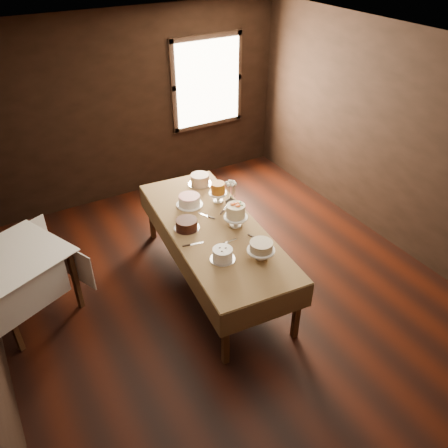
# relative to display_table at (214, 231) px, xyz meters

# --- Properties ---
(floor) EXTENTS (5.00, 6.00, 0.01)m
(floor) POSITION_rel_display_table_xyz_m (0.03, -0.39, -0.75)
(floor) COLOR black
(floor) RESTS_ON ground
(ceiling) EXTENTS (5.00, 6.00, 0.01)m
(ceiling) POSITION_rel_display_table_xyz_m (0.03, -0.39, 2.05)
(ceiling) COLOR beige
(ceiling) RESTS_ON wall_back
(wall_back) EXTENTS (5.00, 0.02, 2.80)m
(wall_back) POSITION_rel_display_table_xyz_m (0.03, 2.61, 0.65)
(wall_back) COLOR black
(wall_back) RESTS_ON ground
(wall_right) EXTENTS (0.02, 6.00, 2.80)m
(wall_right) POSITION_rel_display_table_xyz_m (2.53, -0.39, 0.65)
(wall_right) COLOR black
(wall_right) RESTS_ON ground
(window) EXTENTS (1.10, 0.05, 1.30)m
(window) POSITION_rel_display_table_xyz_m (1.33, 2.55, 0.85)
(window) COLOR #FFEABF
(window) RESTS_ON wall_back
(display_table) EXTENTS (1.25, 2.69, 0.81)m
(display_table) POSITION_rel_display_table_xyz_m (0.00, 0.00, 0.00)
(display_table) COLOR #422412
(display_table) RESTS_ON ground
(side_table) EXTENTS (1.29, 1.29, 0.83)m
(side_table) POSITION_rel_display_table_xyz_m (-2.10, 0.58, -0.02)
(side_table) COLOR #422412
(side_table) RESTS_ON ground
(cake_speckled) EXTENTS (0.34, 0.34, 0.15)m
(cake_speckled) POSITION_rel_display_table_xyz_m (0.33, 0.97, 0.13)
(cake_speckled) COLOR silver
(cake_speckled) RESTS_ON display_table
(cake_lattice) EXTENTS (0.33, 0.33, 0.12)m
(cake_lattice) POSITION_rel_display_table_xyz_m (-0.02, 0.57, 0.12)
(cake_lattice) COLOR white
(cake_lattice) RESTS_ON display_table
(cake_caramel) EXTENTS (0.23, 0.23, 0.27)m
(cake_caramel) POSITION_rel_display_table_xyz_m (0.33, 0.47, 0.18)
(cake_caramel) COLOR white
(cake_caramel) RESTS_ON display_table
(cake_chocolate) EXTENTS (0.32, 0.32, 0.12)m
(cake_chocolate) POSITION_rel_display_table_xyz_m (-0.28, 0.13, 0.12)
(cake_chocolate) COLOR silver
(cake_chocolate) RESTS_ON display_table
(cake_flowers) EXTENTS (0.30, 0.30, 0.29)m
(cake_flowers) POSITION_rel_display_table_xyz_m (0.24, -0.10, 0.18)
(cake_flowers) COLOR white
(cake_flowers) RESTS_ON display_table
(cake_swirl) EXTENTS (0.30, 0.30, 0.14)m
(cake_swirl) POSITION_rel_display_table_xyz_m (-0.21, -0.57, 0.12)
(cake_swirl) COLOR silver
(cake_swirl) RESTS_ON display_table
(cake_cream) EXTENTS (0.33, 0.33, 0.21)m
(cake_cream) POSITION_rel_display_table_xyz_m (0.15, -0.75, 0.16)
(cake_cream) COLOR white
(cake_cream) RESTS_ON display_table
(cake_server_a) EXTENTS (0.24, 0.04, 0.01)m
(cake_server_a) POSITION_rel_display_table_xyz_m (0.03, -0.34, 0.06)
(cake_server_a) COLOR silver
(cake_server_a) RESTS_ON display_table
(cake_server_b) EXTENTS (0.10, 0.23, 0.01)m
(cake_server_b) POSITION_rel_display_table_xyz_m (0.32, -0.49, 0.06)
(cake_server_b) COLOR silver
(cake_server_b) RESTS_ON display_table
(cake_server_c) EXTENTS (0.13, 0.23, 0.01)m
(cake_server_c) POSITION_rel_display_table_xyz_m (0.02, 0.28, 0.06)
(cake_server_c) COLOR silver
(cake_server_c) RESTS_ON display_table
(cake_server_d) EXTENTS (0.21, 0.16, 0.01)m
(cake_server_d) POSITION_rel_display_table_xyz_m (0.33, 0.29, 0.06)
(cake_server_d) COLOR silver
(cake_server_d) RESTS_ON display_table
(cake_server_e) EXTENTS (0.24, 0.07, 0.01)m
(cake_server_e) POSITION_rel_display_table_xyz_m (-0.32, -0.19, 0.06)
(cake_server_e) COLOR silver
(cake_server_e) RESTS_ON display_table
(flower_vase) EXTENTS (0.18, 0.18, 0.14)m
(flower_vase) POSITION_rel_display_table_xyz_m (0.41, 0.29, 0.13)
(flower_vase) COLOR #2D2823
(flower_vase) RESTS_ON display_table
(flower_bouquet) EXTENTS (0.14, 0.14, 0.20)m
(flower_bouquet) POSITION_rel_display_table_xyz_m (0.41, 0.29, 0.32)
(flower_bouquet) COLOR white
(flower_bouquet) RESTS_ON flower_vase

